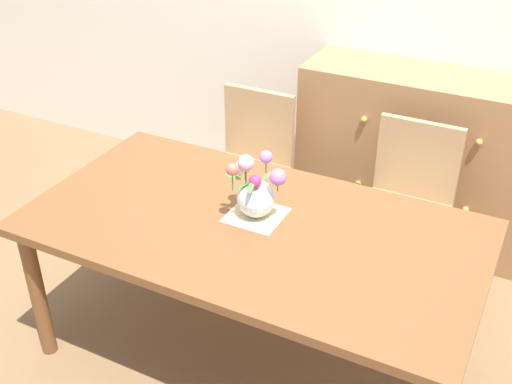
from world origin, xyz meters
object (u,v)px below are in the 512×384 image
flower_vase (255,190)px  chair_left (250,160)px  dining_table (253,238)px  dresser (423,159)px  chair_right (408,198)px

flower_vase → chair_left: bearing=118.8°
dining_table → dresser: dresser is taller
chair_left → chair_right: 0.90m
chair_left → chair_right: size_ratio=1.00×
chair_left → dresser: bearing=-150.6°
flower_vase → dresser: bearing=71.4°
dresser → chair_right: bearing=-85.2°
chair_right → flower_vase: (-0.47, -0.79, 0.34)m
chair_left → dresser: (0.86, 0.48, -0.02)m
chair_left → chair_right: bearing=-180.0°
dresser → chair_left: bearing=-150.6°
chair_right → flower_vase: size_ratio=3.19×
dining_table → chair_left: bearing=118.0°
chair_left → dresser: size_ratio=0.64×
dining_table → flower_vase: flower_vase is taller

